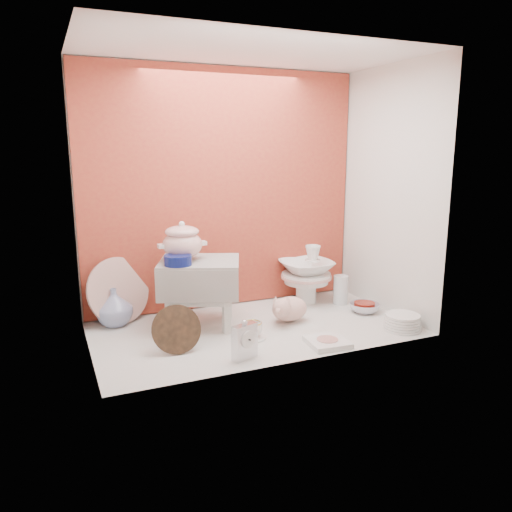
% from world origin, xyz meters
% --- Properties ---
extents(ground, '(1.80, 1.80, 0.00)m').
position_xyz_m(ground, '(0.00, 0.00, 0.00)').
color(ground, silver).
rests_on(ground, ground).
extents(niche_shell, '(1.86, 1.03, 1.53)m').
position_xyz_m(niche_shell, '(0.00, 0.18, 0.93)').
color(niche_shell, '#AD472B').
rests_on(niche_shell, ground).
extents(step_stool, '(0.56, 0.52, 0.39)m').
position_xyz_m(step_stool, '(-0.26, 0.18, 0.19)').
color(step_stool, silver).
rests_on(step_stool, ground).
extents(soup_tureen, '(0.34, 0.34, 0.22)m').
position_xyz_m(soup_tureen, '(-0.35, 0.22, 0.50)').
color(soup_tureen, white).
rests_on(soup_tureen, step_stool).
extents(cobalt_bowl, '(0.20, 0.20, 0.06)m').
position_xyz_m(cobalt_bowl, '(-0.41, 0.11, 0.42)').
color(cobalt_bowl, '#0B1453').
rests_on(cobalt_bowl, step_stool).
extents(floral_platter, '(0.41, 0.27, 0.39)m').
position_xyz_m(floral_platter, '(-0.69, 0.41, 0.19)').
color(floral_platter, silver).
rests_on(floral_platter, ground).
extents(blue_white_vase, '(0.26, 0.26, 0.22)m').
position_xyz_m(blue_white_vase, '(-0.72, 0.37, 0.11)').
color(blue_white_vase, white).
rests_on(blue_white_vase, ground).
extents(lacquer_tray, '(0.26, 0.12, 0.24)m').
position_xyz_m(lacquer_tray, '(-0.49, -0.15, 0.12)').
color(lacquer_tray, black).
rests_on(lacquer_tray, ground).
extents(mantel_clock, '(0.14, 0.09, 0.20)m').
position_xyz_m(mantel_clock, '(-0.21, -0.37, 0.10)').
color(mantel_clock, silver).
rests_on(mantel_clock, ground).
extents(plush_pig, '(0.31, 0.25, 0.16)m').
position_xyz_m(plush_pig, '(0.24, 0.02, 0.08)').
color(plush_pig, '#DAA799').
rests_on(plush_pig, ground).
extents(teacup_saucer, '(0.17, 0.17, 0.01)m').
position_xyz_m(teacup_saucer, '(-0.07, -0.14, 0.01)').
color(teacup_saucer, white).
rests_on(teacup_saucer, ground).
extents(gold_rim_teacup, '(0.11, 0.11, 0.09)m').
position_xyz_m(gold_rim_teacup, '(-0.07, -0.14, 0.05)').
color(gold_rim_teacup, white).
rests_on(gold_rim_teacup, teacup_saucer).
extents(lattice_dish, '(0.22, 0.22, 0.03)m').
position_xyz_m(lattice_dish, '(0.26, -0.37, 0.01)').
color(lattice_dish, white).
rests_on(lattice_dish, ground).
extents(dinner_plate_stack, '(0.28, 0.28, 0.09)m').
position_xyz_m(dinner_plate_stack, '(0.77, -0.35, 0.04)').
color(dinner_plate_stack, white).
rests_on(dinner_plate_stack, ground).
extents(crystal_bowl, '(0.24, 0.24, 0.06)m').
position_xyz_m(crystal_bowl, '(0.75, -0.01, 0.03)').
color(crystal_bowl, silver).
rests_on(crystal_bowl, ground).
extents(clear_glass_vase, '(0.11, 0.11, 0.19)m').
position_xyz_m(clear_glass_vase, '(0.71, 0.20, 0.10)').
color(clear_glass_vase, silver).
rests_on(clear_glass_vase, ground).
extents(porcelain_tower, '(0.34, 0.34, 0.39)m').
position_xyz_m(porcelain_tower, '(0.51, 0.32, 0.19)').
color(porcelain_tower, white).
rests_on(porcelain_tower, ground).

